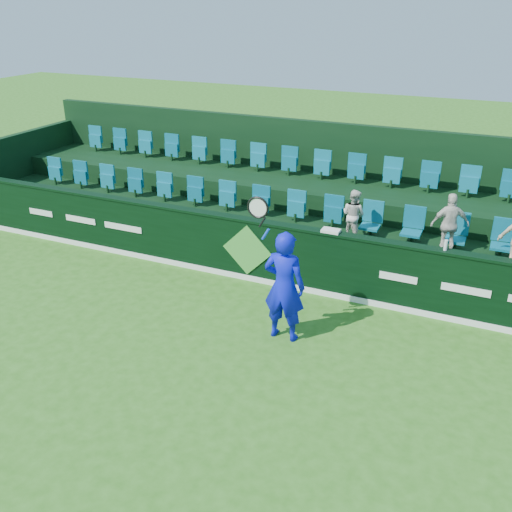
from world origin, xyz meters
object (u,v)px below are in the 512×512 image
at_px(spectator_middle, 450,225).
at_px(drinks_bottle, 446,245).
at_px(tennis_player, 284,286).
at_px(spectator_left, 353,215).
at_px(towel, 331,231).

distance_m(spectator_middle, drinks_bottle, 1.12).
height_order(tennis_player, spectator_middle, tennis_player).
distance_m(tennis_player, spectator_left, 2.99).
xyz_separation_m(spectator_left, drinks_bottle, (1.97, -1.12, 0.11)).
bearing_deg(tennis_player, spectator_middle, 52.15).
xyz_separation_m(towel, drinks_bottle, (2.12, 0.00, 0.07)).
bearing_deg(towel, drinks_bottle, 0.00).
xyz_separation_m(tennis_player, spectator_left, (0.38, 2.95, 0.33)).
bearing_deg(towel, tennis_player, -97.42).
bearing_deg(towel, spectator_middle, 28.60).
height_order(tennis_player, drinks_bottle, tennis_player).
bearing_deg(spectator_left, towel, 104.64).
xyz_separation_m(spectator_middle, towel, (-2.05, -1.12, -0.05)).
bearing_deg(spectator_left, spectator_middle, -158.10).
height_order(spectator_left, towel, spectator_left).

